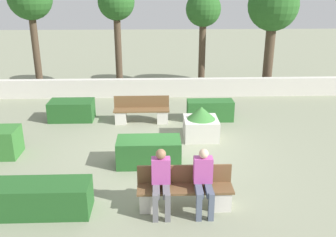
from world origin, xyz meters
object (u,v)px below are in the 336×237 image
at_px(tree_leftmost, 30,0).
at_px(tree_center_left, 116,5).
at_px(person_seated_woman, 161,179).
at_px(planter_corner_left, 201,124).
at_px(bench_front, 185,192).
at_px(tree_rightmost, 273,8).
at_px(bench_left_side, 142,113).
at_px(person_seated_man, 204,179).
at_px(tree_center_right, 203,12).

xyz_separation_m(tree_leftmost, tree_center_left, (3.47, 0.05, -0.22)).
bearing_deg(person_seated_woman, planter_corner_left, 71.76).
bearing_deg(person_seated_woman, bench_front, 16.09).
distance_m(planter_corner_left, tree_rightmost, 7.09).
distance_m(person_seated_woman, planter_corner_left, 4.07).
height_order(bench_left_side, person_seated_man, person_seated_man).
bearing_deg(tree_leftmost, bench_left_side, -42.55).
bearing_deg(person_seated_man, person_seated_woman, 179.86).
bearing_deg(tree_rightmost, bench_front, -115.42).
bearing_deg(tree_center_right, planter_corner_left, -96.99).
distance_m(person_seated_man, tree_center_left, 10.24).
xyz_separation_m(person_seated_woman, tree_rightmost, (4.81, 9.22, 2.72)).
bearing_deg(person_seated_woman, tree_center_left, 99.80).
xyz_separation_m(tree_leftmost, tree_center_right, (7.10, 0.20, -0.51)).
bearing_deg(planter_corner_left, tree_leftmost, 138.70).
xyz_separation_m(bench_left_side, tree_rightmost, (5.36, 3.94, 3.13)).
xyz_separation_m(person_seated_man, planter_corner_left, (0.42, 3.86, -0.28)).
bearing_deg(bench_front, person_seated_woman, -163.91).
distance_m(bench_front, person_seated_woman, 0.65).
height_order(tree_center_left, tree_center_right, tree_center_left).
distance_m(tree_leftmost, tree_center_right, 7.12).
bearing_deg(tree_rightmost, person_seated_man, -113.22).
xyz_separation_m(tree_center_left, tree_center_right, (3.63, 0.15, -0.29)).
xyz_separation_m(planter_corner_left, tree_leftmost, (-6.38, 5.61, 3.34)).
xyz_separation_m(bench_left_side, tree_leftmost, (-4.56, 4.19, 3.46)).
distance_m(person_seated_man, tree_leftmost, 11.60).
height_order(bench_left_side, tree_center_left, tree_center_left).
distance_m(bench_left_side, tree_center_right, 5.86).
relative_size(bench_front, tree_leftmost, 0.41).
height_order(bench_front, planter_corner_left, planter_corner_left).
bearing_deg(bench_front, planter_corner_left, 78.19).
distance_m(person_seated_man, person_seated_woman, 0.85).
height_order(tree_leftmost, tree_center_right, tree_leftmost).
distance_m(bench_front, tree_leftmost, 11.41).
distance_m(bench_left_side, tree_center_left, 5.44).
bearing_deg(person_seated_man, bench_front, 158.05).
distance_m(bench_left_side, person_seated_woman, 5.32).
bearing_deg(tree_center_left, bench_left_side, -75.55).
relative_size(bench_front, tree_rightmost, 0.43).
height_order(tree_leftmost, tree_rightmost, tree_leftmost).
height_order(bench_front, tree_center_right, tree_center_right).
height_order(bench_front, person_seated_man, person_seated_man).
height_order(bench_front, bench_left_side, same).
bearing_deg(bench_left_side, person_seated_man, -84.32).
bearing_deg(tree_rightmost, tree_center_right, 171.01).
xyz_separation_m(tree_center_right, tree_rightmost, (2.82, -0.45, 0.19)).
bearing_deg(planter_corner_left, tree_center_right, 83.01).
distance_m(bench_left_side, person_seated_man, 5.48).
bearing_deg(tree_rightmost, person_seated_woman, -117.54).
height_order(person_seated_man, tree_leftmost, tree_leftmost).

